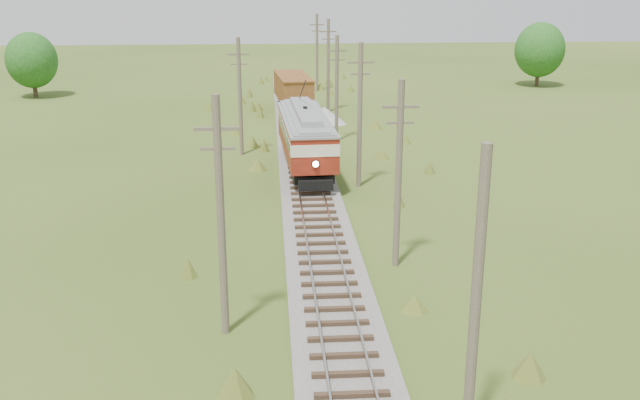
{
  "coord_description": "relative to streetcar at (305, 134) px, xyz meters",
  "views": [
    {
      "loc": [
        -2.4,
        -12.25,
        12.85
      ],
      "look_at": [
        0.0,
        20.92,
        2.33
      ],
      "focal_mm": 40.0,
      "sensor_mm": 36.0,
      "label": 1
    }
  ],
  "objects": [
    {
      "name": "gondola",
      "position": [
        -0.0,
        22.75,
        -0.5
      ],
      "size": [
        3.74,
        9.26,
        3.0
      ],
      "rotation": [
        0.0,
        0.0,
        0.09
      ],
      "color": "black",
      "rests_on": "ground"
    },
    {
      "name": "utility_pole_l_b",
      "position": [
        -4.5,
        5.43,
        1.74
      ],
      "size": [
        1.6,
        0.3,
        8.6
      ],
      "color": "brown",
      "rests_on": "ground"
    },
    {
      "name": "tree_mid_b",
      "position": [
        30.0,
        37.43,
        1.65
      ],
      "size": [
        5.88,
        5.88,
        7.57
      ],
      "color": "#38281C",
      "rests_on": "ground"
    },
    {
      "name": "gravel_pile",
      "position": [
        2.77,
        17.28,
        -2.04
      ],
      "size": [
        3.79,
        4.02,
        1.38
      ],
      "color": "gray",
      "rests_on": "ground"
    },
    {
      "name": "utility_pole_r_6",
      "position": [
        3.2,
        35.43,
        1.79
      ],
      "size": [
        1.6,
        0.3,
        8.7
      ],
      "color": "brown",
      "rests_on": "ground"
    },
    {
      "name": "utility_pole_r_1",
      "position": [
        3.1,
        -29.57,
        1.71
      ],
      "size": [
        0.3,
        0.3,
        8.8
      ],
      "color": "brown",
      "rests_on": "ground"
    },
    {
      "name": "utility_pole_r_5",
      "position": [
        3.4,
        22.43,
        1.89
      ],
      "size": [
        1.6,
        0.3,
        8.9
      ],
      "color": "brown",
      "rests_on": "ground"
    },
    {
      "name": "utility_pole_r_3",
      "position": [
        3.2,
        -3.57,
        1.94
      ],
      "size": [
        1.6,
        0.3,
        9.0
      ],
      "color": "brown",
      "rests_on": "ground"
    },
    {
      "name": "tree_mid_a",
      "position": [
        -28.0,
        33.43,
        1.34
      ],
      "size": [
        5.46,
        5.46,
        7.03
      ],
      "color": "#38281C",
      "rests_on": "ground"
    },
    {
      "name": "railbed_main",
      "position": [
        -0.0,
        -0.57,
        -2.49
      ],
      "size": [
        3.6,
        96.0,
        0.57
      ],
      "color": "#605B54",
      "rests_on": "ground"
    },
    {
      "name": "streetcar",
      "position": [
        0.0,
        0.0,
        0.0
      ],
      "size": [
        3.5,
        12.79,
        5.81
      ],
      "rotation": [
        0.0,
        0.0,
        0.04
      ],
      "color": "black",
      "rests_on": "ground"
    },
    {
      "name": "utility_pole_l_a",
      "position": [
        -4.2,
        -22.57,
        1.94
      ],
      "size": [
        1.6,
        0.3,
        9.0
      ],
      "color": "brown",
      "rests_on": "ground"
    },
    {
      "name": "utility_pole_r_4",
      "position": [
        3.0,
        9.43,
        1.64
      ],
      "size": [
        1.6,
        0.3,
        8.4
      ],
      "color": "brown",
      "rests_on": "ground"
    },
    {
      "name": "utility_pole_r_2",
      "position": [
        3.3,
        -16.57,
        1.74
      ],
      "size": [
        1.6,
        0.3,
        8.6
      ],
      "color": "brown",
      "rests_on": "ground"
    }
  ]
}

